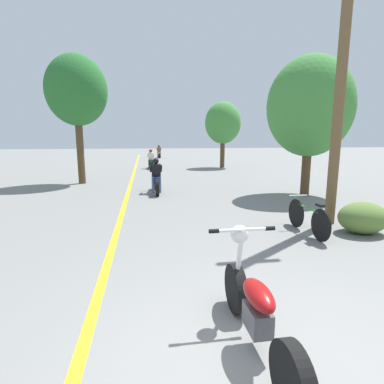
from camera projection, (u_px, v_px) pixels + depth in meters
ground_plane at (266, 374)px, 2.70m from camera, size 120.00×120.00×0.00m
lane_stripe_center at (131, 182)px, 14.40m from camera, size 0.14×48.00×0.01m
utility_pole at (342, 71)px, 6.85m from camera, size 1.10×0.24×7.01m
roadside_tree_right_near at (310, 107)px, 10.66m from camera, size 3.08×2.77×4.97m
roadside_tree_right_far at (223, 123)px, 21.09m from camera, size 2.53×2.28×4.61m
roadside_tree_left at (76, 91)px, 13.32m from camera, size 2.70×2.43×5.75m
roadside_bush at (363, 218)px, 6.65m from camera, size 1.10×0.88×0.70m
motorcycle_foreground at (256, 308)px, 2.98m from camera, size 0.76×2.02×1.12m
motorcycle_rider_lead at (156, 180)px, 11.57m from camera, size 0.50×2.06×1.34m
motorcycle_rider_mid at (151, 161)px, 20.79m from camera, size 0.50×1.99×1.35m
motorcycle_rider_far at (159, 153)px, 32.00m from camera, size 0.50×2.01×1.36m
bicycle_parked at (308, 218)px, 6.60m from camera, size 0.44×1.70×0.79m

